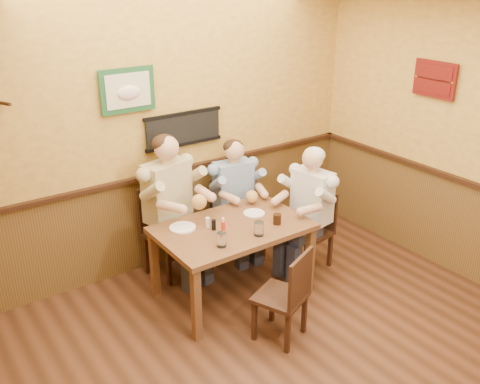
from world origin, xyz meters
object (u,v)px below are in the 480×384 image
object	(u,v)px
diner_tan_shirt	(168,214)
dining_table	(233,235)
water_glass_left	(221,240)
water_glass_mid	(259,229)
salt_shaker	(208,223)
chair_back_right	(233,218)
hot_sauce_bottle	(223,228)
pepper_shaker	(214,225)
cola_tumbler	(277,219)
chair_right_end	(310,231)
diner_blue_polo	(233,204)
chair_near_side	(280,294)
diner_white_elder	(311,215)
chair_back_left	(169,232)

from	to	relation	value
diner_tan_shirt	dining_table	bearing A→B (deg)	-79.70
water_glass_left	water_glass_mid	bearing A→B (deg)	-2.81
water_glass_mid	salt_shaker	size ratio (longest dim) A/B	1.35
dining_table	salt_shaker	bearing A→B (deg)	152.21
chair_back_right	dining_table	bearing A→B (deg)	-118.34
salt_shaker	hot_sauce_bottle	bearing A→B (deg)	-83.40
water_glass_mid	pepper_shaker	world-z (taller)	water_glass_mid
diner_tan_shirt	cola_tumbler	distance (m)	1.14
chair_right_end	water_glass_mid	bearing A→B (deg)	-82.24
diner_blue_polo	hot_sauce_bottle	bearing A→B (deg)	-122.77
chair_near_side	salt_shaker	xyz separation A→B (m)	(-0.17, 0.87, 0.37)
chair_back_right	cola_tumbler	bearing A→B (deg)	-90.97
chair_near_side	hot_sauce_bottle	distance (m)	0.78
cola_tumbler	salt_shaker	xyz separation A→B (m)	(-0.57, 0.31, -0.00)
diner_blue_polo	salt_shaker	distance (m)	0.93
dining_table	chair_right_end	bearing A→B (deg)	-1.10
chair_near_side	pepper_shaker	distance (m)	0.90
chair_right_end	chair_near_side	distance (m)	1.26
diner_tan_shirt	water_glass_left	bearing A→B (deg)	-102.62
chair_back_right	diner_tan_shirt	xyz separation A→B (m)	(-0.79, 0.01, 0.26)
chair_near_side	water_glass_left	bearing A→B (deg)	-85.11
diner_white_elder	water_glass_mid	distance (m)	0.95
dining_table	hot_sauce_bottle	size ratio (longest dim) A/B	8.77
chair_back_right	hot_sauce_bottle	bearing A→B (deg)	-122.77
water_glass_mid	cola_tumbler	xyz separation A→B (m)	(0.28, 0.09, -0.02)
chair_back_right	chair_right_end	xyz separation A→B (m)	(0.49, -0.72, 0.01)
pepper_shaker	chair_back_right	bearing A→B (deg)	44.69
diner_blue_polo	diner_white_elder	world-z (taller)	diner_white_elder
diner_tan_shirt	water_glass_mid	xyz separation A→B (m)	(0.39, -1.00, 0.14)
chair_back_right	diner_white_elder	size ratio (longest dim) A/B	0.69
water_glass_left	cola_tumbler	world-z (taller)	water_glass_left
chair_back_right	chair_right_end	distance (m)	0.87
diner_tan_shirt	diner_blue_polo	distance (m)	0.79
hot_sauce_bottle	pepper_shaker	world-z (taller)	hot_sauce_bottle
chair_right_end	water_glass_left	world-z (taller)	water_glass_left
hot_sauce_bottle	water_glass_left	bearing A→B (deg)	-127.71
diner_blue_polo	water_glass_left	bearing A→B (deg)	-122.54
chair_back_right	salt_shaker	size ratio (longest dim) A/B	8.41
diner_tan_shirt	pepper_shaker	world-z (taller)	diner_tan_shirt
chair_near_side	pepper_shaker	bearing A→B (deg)	-102.67
dining_table	chair_back_right	distance (m)	0.88
chair_near_side	diner_tan_shirt	size ratio (longest dim) A/B	0.63
chair_back_left	water_glass_mid	xyz separation A→B (m)	(0.39, -1.00, 0.34)
chair_near_side	water_glass_mid	xyz separation A→B (m)	(0.12, 0.48, 0.39)
water_glass_left	cola_tumbler	size ratio (longest dim) A/B	1.30
diner_tan_shirt	cola_tumbler	bearing A→B (deg)	-66.59
diner_white_elder	hot_sauce_bottle	bearing A→B (deg)	-94.49
diner_blue_polo	hot_sauce_bottle	distance (m)	1.08
chair_back_right	diner_blue_polo	size ratio (longest dim) A/B	0.70
diner_blue_polo	salt_shaker	bearing A→B (deg)	-133.00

